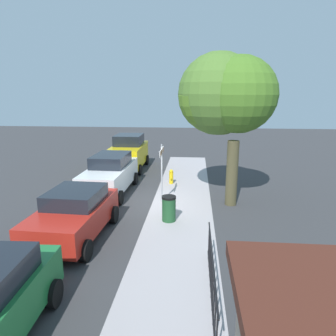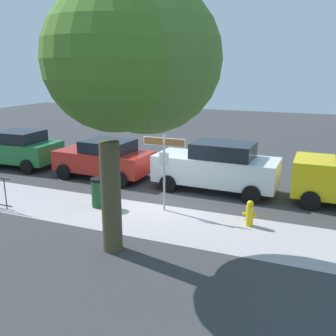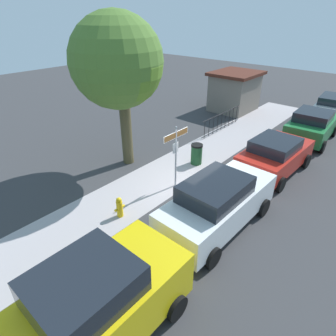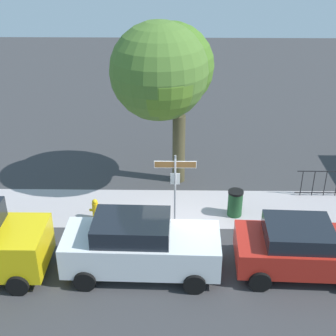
# 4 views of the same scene
# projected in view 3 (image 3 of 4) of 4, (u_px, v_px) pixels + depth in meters

# --- Properties ---
(ground_plane) EXTENTS (60.00, 60.00, 0.00)m
(ground_plane) POSITION_uv_depth(u_px,v_px,m) (186.00, 187.00, 11.63)
(ground_plane) COLOR #38383A
(sidewalk_strip) EXTENTS (24.00, 2.60, 0.00)m
(sidewalk_strip) POSITION_uv_depth(u_px,v_px,m) (190.00, 160.00, 13.69)
(sidewalk_strip) COLOR #A9A1A4
(sidewalk_strip) RESTS_ON ground_plane
(street_sign) EXTENTS (1.40, 0.07, 2.60)m
(street_sign) POSITION_uv_depth(u_px,v_px,m) (176.00, 146.00, 10.83)
(street_sign) COLOR #9EA0A5
(street_sign) RESTS_ON ground_plane
(shade_tree) EXTENTS (3.76, 4.13, 6.47)m
(shade_tree) POSITION_uv_depth(u_px,v_px,m) (116.00, 62.00, 10.62)
(shade_tree) COLOR #4A432B
(shade_tree) RESTS_ON ground_plane
(car_yellow) EXTENTS (4.04, 2.09, 2.17)m
(car_yellow) POSITION_uv_depth(u_px,v_px,m) (98.00, 305.00, 5.79)
(car_yellow) COLOR yellow
(car_yellow) RESTS_ON ground_plane
(car_white) EXTENTS (4.62, 2.07, 1.86)m
(car_white) POSITION_uv_depth(u_px,v_px,m) (218.00, 203.00, 9.07)
(car_white) COLOR silver
(car_white) RESTS_ON ground_plane
(car_red) EXTENTS (4.09, 2.22, 1.62)m
(car_red) POSITION_uv_depth(u_px,v_px,m) (275.00, 155.00, 12.33)
(car_red) COLOR #B22218
(car_red) RESTS_ON ground_plane
(car_green) EXTENTS (4.10, 2.29, 1.70)m
(car_green) POSITION_uv_depth(u_px,v_px,m) (312.00, 125.00, 15.43)
(car_green) COLOR #1E6C34
(car_green) RESTS_ON ground_plane
(car_silver) EXTENTS (4.68, 2.31, 1.53)m
(car_silver) POSITION_uv_depth(u_px,v_px,m) (333.00, 106.00, 18.69)
(car_silver) COLOR #BDBFBE
(car_silver) RESTS_ON ground_plane
(iron_fence) EXTENTS (4.03, 0.04, 1.07)m
(iron_fence) POSITION_uv_depth(u_px,v_px,m) (222.00, 121.00, 16.87)
(iron_fence) COLOR black
(iron_fence) RESTS_ON ground_plane
(utility_shed) EXTENTS (3.40, 2.95, 2.67)m
(utility_shed) POSITION_uv_depth(u_px,v_px,m) (234.00, 91.00, 19.98)
(utility_shed) COLOR slate
(utility_shed) RESTS_ON ground_plane
(fire_hydrant) EXTENTS (0.42, 0.22, 0.78)m
(fire_hydrant) POSITION_uv_depth(u_px,v_px,m) (120.00, 207.00, 9.79)
(fire_hydrant) COLOR yellow
(fire_hydrant) RESTS_ON ground_plane
(trash_bin) EXTENTS (0.55, 0.55, 0.98)m
(trash_bin) POSITION_uv_depth(u_px,v_px,m) (197.00, 154.00, 13.16)
(trash_bin) COLOR #1E4C28
(trash_bin) RESTS_ON ground_plane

